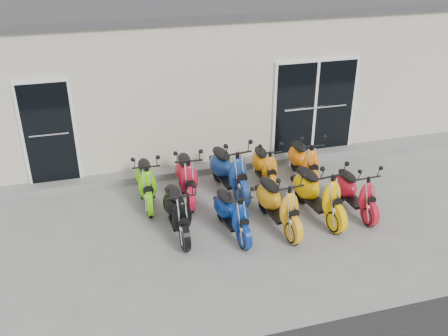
{
  "coord_description": "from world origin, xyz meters",
  "views": [
    {
      "loc": [
        -2.35,
        -7.67,
        5.04
      ],
      "look_at": [
        0.0,
        0.6,
        0.75
      ],
      "focal_mm": 40.0,
      "sensor_mm": 36.0,
      "label": 1
    }
  ],
  "objects": [
    {
      "name": "scooter_front_orange_a",
      "position": [
        0.68,
        -0.54,
        0.62
      ],
      "size": [
        0.77,
        1.74,
        1.25
      ],
      "primitive_type": null,
      "rotation": [
        0.0,
        0.0,
        0.1
      ],
      "color": "orange",
      "rests_on": "ground"
    },
    {
      "name": "door_left",
      "position": [
        -3.2,
        2.17,
        1.26
      ],
      "size": [
        1.07,
        0.08,
        2.22
      ],
      "primitive_type": "cube",
      "color": "black",
      "rests_on": "front_step"
    },
    {
      "name": "front_step",
      "position": [
        0.0,
        2.02,
        0.07
      ],
      "size": [
        14.0,
        0.4,
        0.15
      ],
      "primitive_type": "cube",
      "color": "gray",
      "rests_on": "ground"
    },
    {
      "name": "scooter_back_blue",
      "position": [
        0.18,
        0.9,
        0.67
      ],
      "size": [
        0.88,
        1.87,
        1.33
      ],
      "primitive_type": null,
      "rotation": [
        0.0,
        0.0,
        0.13
      ],
      "color": "navy",
      "rests_on": "ground"
    },
    {
      "name": "scooter_front_blue",
      "position": [
        -0.18,
        -0.53,
        0.55
      ],
      "size": [
        0.71,
        1.53,
        1.09
      ],
      "primitive_type": null,
      "rotation": [
        0.0,
        0.0,
        0.12
      ],
      "color": "navy",
      "rests_on": "ground"
    },
    {
      "name": "scooter_back_red",
      "position": [
        -0.66,
        0.97,
        0.61
      ],
      "size": [
        0.74,
        1.71,
        1.23
      ],
      "primitive_type": null,
      "rotation": [
        0.0,
        0.0,
        -0.08
      ],
      "color": "red",
      "rests_on": "ground"
    },
    {
      "name": "scooter_back_yellow",
      "position": [
        1.0,
        1.04,
        0.56
      ],
      "size": [
        0.67,
        1.56,
        1.13
      ],
      "primitive_type": null,
      "rotation": [
        0.0,
        0.0,
        -0.08
      ],
      "color": "orange",
      "rests_on": "ground"
    },
    {
      "name": "ground",
      "position": [
        0.0,
        0.0,
        0.0
      ],
      "size": [
        80.0,
        80.0,
        0.0
      ],
      "primitive_type": "plane",
      "color": "gray",
      "rests_on": "ground"
    },
    {
      "name": "scooter_front_red",
      "position": [
        2.28,
        -0.45,
        0.56
      ],
      "size": [
        0.61,
        1.54,
        1.13
      ],
      "primitive_type": null,
      "rotation": [
        0.0,
        0.0,
        0.04
      ],
      "color": "red",
      "rests_on": "ground"
    },
    {
      "name": "scooter_front_black",
      "position": [
        -1.09,
        -0.25,
        0.59
      ],
      "size": [
        0.61,
        1.61,
        1.18
      ],
      "primitive_type": null,
      "rotation": [
        0.0,
        0.0,
        0.01
      ],
      "color": "black",
      "rests_on": "ground"
    },
    {
      "name": "scooter_front_orange_b",
      "position": [
        1.52,
        -0.41,
        0.65
      ],
      "size": [
        0.86,
        1.83,
        1.3
      ],
      "primitive_type": null,
      "rotation": [
        0.0,
        0.0,
        0.13
      ],
      "color": "#FFBD01",
      "rests_on": "ground"
    },
    {
      "name": "scooter_back_extra",
      "position": [
        1.85,
        0.97,
        0.61
      ],
      "size": [
        0.74,
        1.71,
        1.23
      ],
      "primitive_type": null,
      "rotation": [
        0.0,
        0.0,
        -0.08
      ],
      "color": "orange",
      "rests_on": "ground"
    },
    {
      "name": "scooter_back_green",
      "position": [
        -1.47,
        1.0,
        0.59
      ],
      "size": [
        0.67,
        1.64,
        1.19
      ],
      "primitive_type": null,
      "rotation": [
        0.0,
        0.0,
        -0.05
      ],
      "color": "#5DD108",
      "rests_on": "ground"
    },
    {
      "name": "door_right",
      "position": [
        2.6,
        2.17,
        1.26
      ],
      "size": [
        2.02,
        0.08,
        2.22
      ],
      "primitive_type": "cube",
      "color": "black",
      "rests_on": "front_step"
    },
    {
      "name": "building",
      "position": [
        0.0,
        5.2,
        1.6
      ],
      "size": [
        14.0,
        6.0,
        3.2
      ],
      "primitive_type": "cube",
      "color": "beige",
      "rests_on": "ground"
    }
  ]
}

